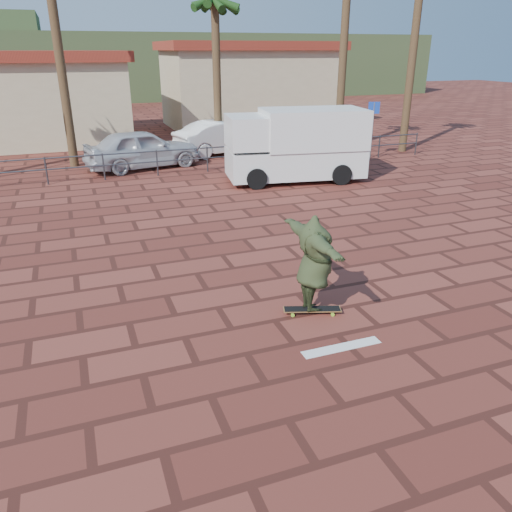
% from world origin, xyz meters
% --- Properties ---
extents(ground, '(120.00, 120.00, 0.00)m').
position_xyz_m(ground, '(0.00, 0.00, 0.00)').
color(ground, brown).
rests_on(ground, ground).
extents(paint_stripe, '(1.40, 0.22, 0.01)m').
position_xyz_m(paint_stripe, '(0.70, -1.20, 0.00)').
color(paint_stripe, white).
rests_on(paint_stripe, ground).
extents(guardrail, '(24.06, 0.06, 1.00)m').
position_xyz_m(guardrail, '(0.00, 12.00, 0.68)').
color(guardrail, '#47494F').
rests_on(guardrail, ground).
extents(palm_center, '(2.40, 2.40, 7.75)m').
position_xyz_m(palm_center, '(3.50, 15.50, 6.36)').
color(palm_center, brown).
rests_on(palm_center, ground).
extents(building_west, '(12.60, 7.60, 4.50)m').
position_xyz_m(building_west, '(-6.00, 22.00, 2.28)').
color(building_west, beige).
rests_on(building_west, ground).
extents(building_east, '(10.60, 6.60, 5.00)m').
position_xyz_m(building_east, '(8.00, 24.00, 2.54)').
color(building_east, beige).
rests_on(building_east, ground).
extents(hill_front, '(70.00, 18.00, 6.00)m').
position_xyz_m(hill_front, '(0.00, 50.00, 3.00)').
color(hill_front, '#384C28').
rests_on(hill_front, ground).
extents(longboard, '(1.09, 0.57, 0.11)m').
position_xyz_m(longboard, '(0.75, 0.00, 0.09)').
color(longboard, olive).
rests_on(longboard, ground).
extents(skateboarder, '(0.66, 2.26, 1.83)m').
position_xyz_m(skateboarder, '(0.75, 0.00, 1.02)').
color(skateboarder, '#303A1F').
rests_on(skateboarder, longboard).
extents(campervan, '(5.23, 2.81, 2.58)m').
position_xyz_m(campervan, '(4.73, 9.48, 1.36)').
color(campervan, white).
rests_on(campervan, ground).
extents(car_silver, '(4.92, 2.77, 1.58)m').
position_xyz_m(car_silver, '(-0.30, 13.58, 0.79)').
color(car_silver, silver).
rests_on(car_silver, ground).
extents(car_white, '(4.85, 2.63, 1.52)m').
position_xyz_m(car_white, '(3.69, 15.36, 0.76)').
color(car_white, white).
rests_on(car_white, ground).
extents(street_sign, '(0.49, 0.19, 2.46)m').
position_xyz_m(street_sign, '(9.55, 12.00, 1.72)').
color(street_sign, gray).
rests_on(street_sign, ground).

